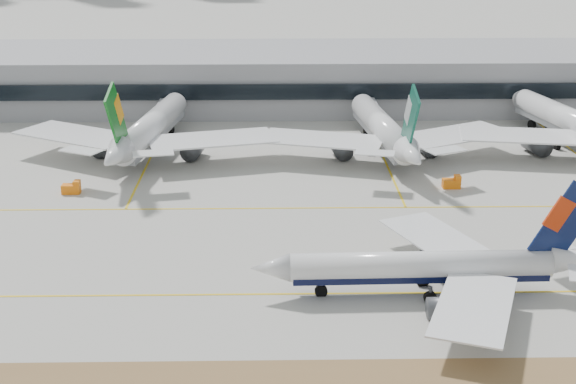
{
  "coord_description": "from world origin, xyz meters",
  "views": [
    {
      "loc": [
        5.55,
        -109.31,
        53.01
      ],
      "look_at": [
        7.96,
        18.0,
        7.5
      ],
      "focal_mm": 50.0,
      "sensor_mm": 36.0,
      "label": 1
    }
  ],
  "objects_px": {
    "widebody_cathay": "(384,131)",
    "terminal": "(253,77)",
    "widebody_eva": "(149,130)",
    "widebody_china_air": "(575,125)",
    "taxiing_airliner": "(434,267)"
  },
  "relations": [
    {
      "from": "widebody_eva",
      "to": "widebody_china_air",
      "type": "bearing_deg",
      "value": -80.47
    },
    {
      "from": "widebody_eva",
      "to": "terminal",
      "type": "distance_m",
      "value": 55.05
    },
    {
      "from": "taxiing_airliner",
      "to": "widebody_eva",
      "type": "bearing_deg",
      "value": -55.2
    },
    {
      "from": "widebody_eva",
      "to": "widebody_cathay",
      "type": "distance_m",
      "value": 52.67
    },
    {
      "from": "terminal",
      "to": "widebody_eva",
      "type": "bearing_deg",
      "value": -113.88
    },
    {
      "from": "taxiing_airliner",
      "to": "widebody_cathay",
      "type": "distance_m",
      "value": 69.08
    },
    {
      "from": "widebody_eva",
      "to": "widebody_china_air",
      "type": "xyz_separation_m",
      "value": [
        97.05,
        2.68,
        0.0
      ]
    },
    {
      "from": "taxiing_airliner",
      "to": "terminal",
      "type": "relative_size",
      "value": 0.18
    },
    {
      "from": "taxiing_airliner",
      "to": "widebody_china_air",
      "type": "xyz_separation_m",
      "value": [
        46.36,
        72.42,
        1.55
      ]
    },
    {
      "from": "widebody_eva",
      "to": "widebody_cathay",
      "type": "relative_size",
      "value": 1.03
    },
    {
      "from": "widebody_cathay",
      "to": "terminal",
      "type": "relative_size",
      "value": 0.21
    },
    {
      "from": "taxiing_airliner",
      "to": "widebody_cathay",
      "type": "relative_size",
      "value": 0.88
    },
    {
      "from": "widebody_eva",
      "to": "taxiing_airliner",
      "type": "bearing_deg",
      "value": -136.03
    },
    {
      "from": "widebody_eva",
      "to": "widebody_china_air",
      "type": "relative_size",
      "value": 1.01
    },
    {
      "from": "taxiing_airliner",
      "to": "widebody_cathay",
      "type": "height_order",
      "value": "widebody_cathay"
    }
  ]
}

